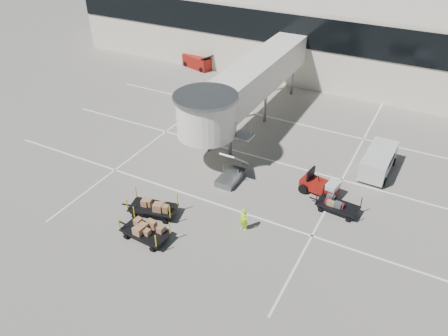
{
  "coord_description": "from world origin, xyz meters",
  "views": [
    {
      "loc": [
        10.78,
        -18.91,
        19.03
      ],
      "look_at": [
        -1.22,
        3.61,
        2.0
      ],
      "focal_mm": 35.0,
      "sensor_mm": 36.0,
      "label": 1
    }
  ],
  "objects_px": {
    "suitcase_cart": "(338,206)",
    "box_cart_far": "(153,208)",
    "ground_worker": "(244,220)",
    "minivan": "(379,159)",
    "box_cart_near": "(144,231)",
    "baggage_tug": "(320,186)",
    "belt_loader": "(198,62)"
  },
  "relations": [
    {
      "from": "suitcase_cart",
      "to": "box_cart_far",
      "type": "xyz_separation_m",
      "value": [
        -10.89,
        -6.13,
        0.1
      ]
    },
    {
      "from": "ground_worker",
      "to": "minivan",
      "type": "relative_size",
      "value": 0.35
    },
    {
      "from": "suitcase_cart",
      "to": "box_cart_near",
      "type": "relative_size",
      "value": 0.92
    },
    {
      "from": "box_cart_far",
      "to": "minivan",
      "type": "relative_size",
      "value": 0.83
    },
    {
      "from": "suitcase_cart",
      "to": "minivan",
      "type": "distance_m",
      "value": 6.52
    },
    {
      "from": "box_cart_far",
      "to": "box_cart_near",
      "type": "bearing_deg",
      "value": -81.74
    },
    {
      "from": "baggage_tug",
      "to": "ground_worker",
      "type": "height_order",
      "value": "baggage_tug"
    },
    {
      "from": "baggage_tug",
      "to": "ground_worker",
      "type": "distance_m",
      "value": 6.85
    },
    {
      "from": "suitcase_cart",
      "to": "ground_worker",
      "type": "distance_m",
      "value": 6.72
    },
    {
      "from": "baggage_tug",
      "to": "box_cart_near",
      "type": "height_order",
      "value": "baggage_tug"
    },
    {
      "from": "baggage_tug",
      "to": "ground_worker",
      "type": "xyz_separation_m",
      "value": [
        -3.11,
        -6.1,
        0.19
      ]
    },
    {
      "from": "box_cart_near",
      "to": "minivan",
      "type": "xyz_separation_m",
      "value": [
        11.35,
        14.65,
        0.51
      ]
    },
    {
      "from": "box_cart_far",
      "to": "suitcase_cart",
      "type": "bearing_deg",
      "value": 16.14
    },
    {
      "from": "ground_worker",
      "to": "belt_loader",
      "type": "bearing_deg",
      "value": 121.79
    },
    {
      "from": "suitcase_cart",
      "to": "box_cart_near",
      "type": "distance_m",
      "value": 13.02
    },
    {
      "from": "suitcase_cart",
      "to": "minivan",
      "type": "xyz_separation_m",
      "value": [
        1.31,
        6.36,
        0.59
      ]
    },
    {
      "from": "ground_worker",
      "to": "minivan",
      "type": "height_order",
      "value": "minivan"
    },
    {
      "from": "box_cart_near",
      "to": "box_cart_far",
      "type": "height_order",
      "value": "box_cart_far"
    },
    {
      "from": "suitcase_cart",
      "to": "box_cart_far",
      "type": "height_order",
      "value": "box_cart_far"
    },
    {
      "from": "baggage_tug",
      "to": "suitcase_cart",
      "type": "xyz_separation_m",
      "value": [
        1.73,
        -1.46,
        -0.16
      ]
    },
    {
      "from": "minivan",
      "to": "belt_loader",
      "type": "bearing_deg",
      "value": 154.43
    },
    {
      "from": "box_cart_far",
      "to": "ground_worker",
      "type": "bearing_deg",
      "value": 0.57
    },
    {
      "from": "baggage_tug",
      "to": "box_cart_far",
      "type": "relative_size",
      "value": 0.72
    },
    {
      "from": "box_cart_near",
      "to": "minivan",
      "type": "distance_m",
      "value": 18.54
    },
    {
      "from": "baggage_tug",
      "to": "suitcase_cart",
      "type": "bearing_deg",
      "value": -30.99
    },
    {
      "from": "baggage_tug",
      "to": "suitcase_cart",
      "type": "relative_size",
      "value": 0.81
    },
    {
      "from": "box_cart_near",
      "to": "ground_worker",
      "type": "bearing_deg",
      "value": 38.75
    },
    {
      "from": "box_cart_near",
      "to": "ground_worker",
      "type": "distance_m",
      "value": 6.36
    },
    {
      "from": "minivan",
      "to": "belt_loader",
      "type": "relative_size",
      "value": 1.12
    },
    {
      "from": "box_cart_near",
      "to": "belt_loader",
      "type": "distance_m",
      "value": 29.75
    },
    {
      "from": "baggage_tug",
      "to": "box_cart_far",
      "type": "height_order",
      "value": "baggage_tug"
    },
    {
      "from": "suitcase_cart",
      "to": "minivan",
      "type": "bearing_deg",
      "value": 83.1
    }
  ]
}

